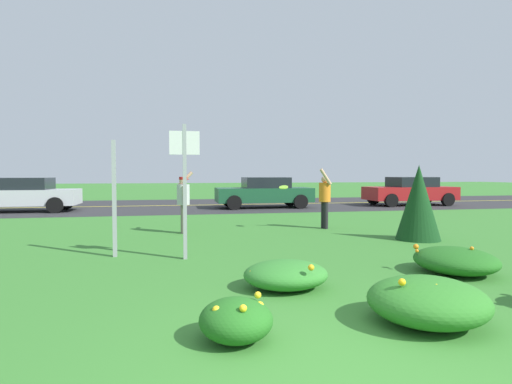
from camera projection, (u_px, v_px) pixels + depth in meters
The scene contains 16 objects.
ground_plane at pixel (222, 229), 12.04m from camera, with size 120.00×120.00×0.00m, color #387A2D.
highway_strip at pixel (201, 205), 21.07m from camera, with size 120.00×9.80×0.01m, color #2D2D30.
highway_center_stripe at pixel (201, 205), 21.07m from camera, with size 120.00×0.16×0.00m, color yellow.
daylily_clump_mid_center at pixel (455, 260), 6.66m from camera, with size 1.27×1.36×0.46m.
daylily_clump_front_center at pixel (236, 320), 3.96m from camera, with size 0.72×0.76×0.45m.
daylily_clump_near_camera at pixel (286, 275), 5.77m from camera, with size 1.20×1.04×0.44m.
daylily_clump_mid_left at pixel (428, 301), 4.41m from camera, with size 1.29×1.23×0.54m.
sign_post_near_path at pixel (114, 199), 7.94m from camera, with size 0.07×0.10×2.27m.
sign_post_by_roadside at pixel (185, 178), 7.70m from camera, with size 0.56×0.10×2.55m.
evergreen_shrub_side at pixel (418, 202), 10.01m from camera, with size 1.06×1.06×1.84m, color #143D19.
person_thrower_red_cap_gray_shirt at pixel (183, 199), 11.09m from camera, with size 0.45×0.50×1.69m.
person_catcher_orange_shirt at pixel (325, 197), 12.07m from camera, with size 0.41×0.50×1.78m.
frisbee_lime at pixel (284, 187), 11.93m from camera, with size 0.28×0.26×0.14m.
car_red_leftmost at pixel (410, 191), 20.99m from camera, with size 4.50×2.00×1.45m.
car_dark_green_center_left at pixel (264, 192), 19.45m from camera, with size 4.50×2.00×1.45m.
car_silver_center_right at pixel (22, 194), 17.35m from camera, with size 4.50×2.00×1.45m.
Camera 1 is at (-1.41, -2.71, 1.62)m, focal length 28.73 mm.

